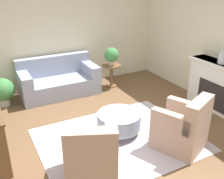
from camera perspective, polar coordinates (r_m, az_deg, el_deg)
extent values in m
plane|color=brown|center=(4.78, 1.51, -10.95)|extent=(16.00, 16.00, 0.00)
cube|color=beige|center=(6.89, -11.07, 12.06)|extent=(9.96, 0.12, 2.80)
cube|color=#BCB2C1|center=(4.78, 1.51, -10.90)|extent=(2.76, 2.19, 0.01)
cube|color=#8E99B2|center=(6.59, -11.33, 0.66)|extent=(1.86, 0.92, 0.41)
cube|color=#8E99B2|center=(6.77, -12.53, 5.21)|extent=(1.86, 0.20, 0.49)
cube|color=#8E99B2|center=(6.30, -18.57, 2.11)|extent=(0.24, 0.88, 0.27)
cube|color=#8E99B2|center=(6.71, -4.87, 4.54)|extent=(0.24, 0.88, 0.27)
cube|color=brown|center=(6.29, -10.04, -2.14)|extent=(1.68, 0.05, 0.06)
cube|color=tan|center=(3.89, -4.41, -15.81)|extent=(0.93, 0.97, 0.46)
cube|color=tan|center=(3.38, -4.65, -12.47)|extent=(0.71, 0.46, 0.50)
cube|color=tan|center=(3.70, -0.28, -11.03)|extent=(0.42, 0.72, 0.28)
cube|color=tan|center=(3.70, -8.90, -11.26)|extent=(0.42, 0.72, 0.28)
cube|color=brown|center=(4.29, -4.35, -14.93)|extent=(0.59, 0.29, 0.06)
cube|color=tan|center=(4.63, 14.37, -9.50)|extent=(0.93, 0.97, 0.46)
cube|color=tan|center=(4.31, 18.37, -5.22)|extent=(0.71, 0.46, 0.50)
cube|color=tan|center=(4.68, 16.02, -4.14)|extent=(0.42, 0.72, 0.28)
cube|color=tan|center=(4.23, 13.03, -6.87)|extent=(0.42, 0.72, 0.28)
cube|color=brown|center=(4.86, 10.36, -10.21)|extent=(0.59, 0.29, 0.06)
cylinder|color=#8E99B2|center=(4.82, 1.52, -6.77)|extent=(0.80, 0.80, 0.29)
cylinder|color=brown|center=(4.66, 0.34, -10.97)|extent=(0.05, 0.05, 0.12)
cylinder|color=brown|center=(4.86, 5.39, -9.44)|extent=(0.05, 0.05, 0.12)
cylinder|color=brown|center=(5.01, -2.27, -8.24)|extent=(0.05, 0.05, 0.12)
cylinder|color=brown|center=(5.21, 2.52, -6.95)|extent=(0.05, 0.05, 0.12)
cylinder|color=brown|center=(6.81, -0.13, 5.28)|extent=(0.49, 0.49, 0.03)
cylinder|color=brown|center=(6.90, -0.13, 2.90)|extent=(0.08, 0.08, 0.57)
cylinder|color=brown|center=(7.00, -0.13, 0.82)|extent=(0.27, 0.27, 0.03)
cube|color=white|center=(6.04, 22.28, 0.49)|extent=(0.36, 1.42, 1.06)
cube|color=#282323|center=(5.97, 20.99, -1.20)|extent=(0.02, 0.78, 0.58)
cube|color=white|center=(5.86, 22.89, 4.99)|extent=(0.44, 1.52, 0.05)
cylinder|color=silver|center=(5.82, 23.10, 6.29)|extent=(0.21, 0.21, 0.23)
cylinder|color=beige|center=(6.78, -0.13, 5.84)|extent=(0.15, 0.15, 0.11)
sphere|color=#3D7F42|center=(6.72, -0.13, 7.56)|extent=(0.37, 0.37, 0.37)
cylinder|color=beige|center=(6.43, -22.33, -2.52)|extent=(0.24, 0.24, 0.17)
sphere|color=#3D7F42|center=(6.31, -22.75, -0.02)|extent=(0.52, 0.52, 0.52)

